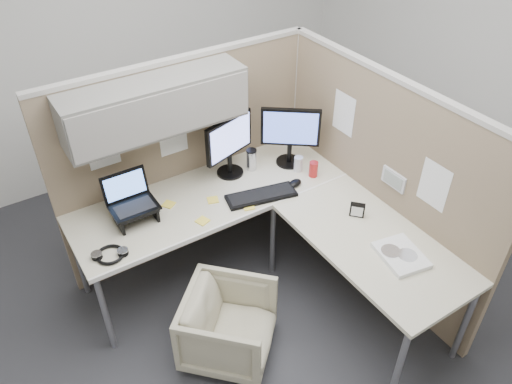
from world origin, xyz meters
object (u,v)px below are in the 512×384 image
desk (269,219)px  keyboard (261,196)px  monitor_left (229,142)px  office_chair (229,323)px

desk → keyboard: bearing=72.4°
monitor_left → keyboard: size_ratio=0.93×
desk → monitor_left: (0.02, 0.56, 0.32)m
office_chair → monitor_left: monitor_left is taller
monitor_left → keyboard: (0.04, -0.37, -0.26)m
desk → keyboard: keyboard is taller
office_chair → keyboard: keyboard is taller
monitor_left → keyboard: bearing=-101.2°
desk → monitor_left: size_ratio=4.29×
desk → keyboard: 0.20m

